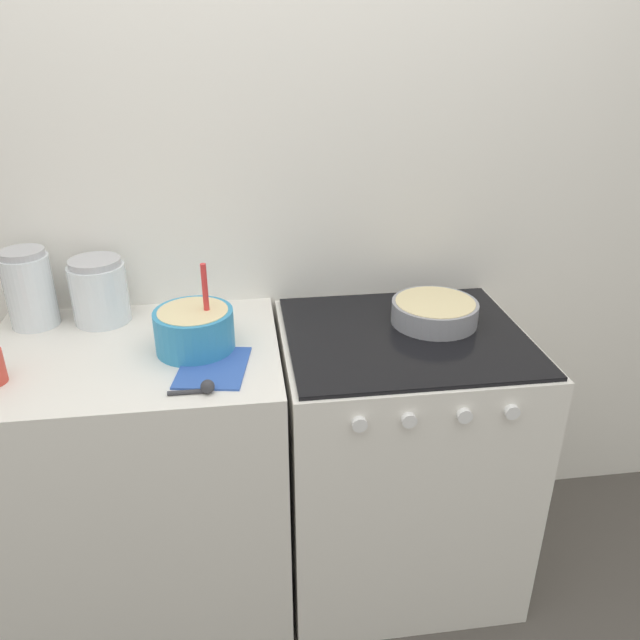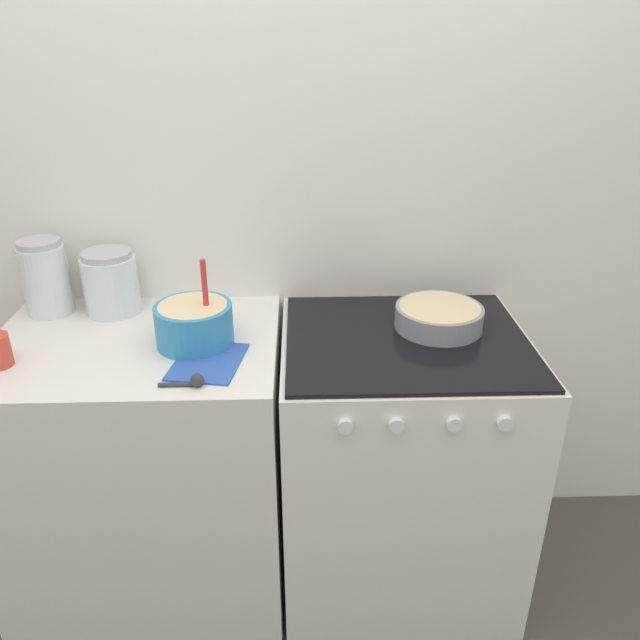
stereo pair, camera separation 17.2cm
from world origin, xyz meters
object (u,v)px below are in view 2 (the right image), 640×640
stove (398,461)px  storage_jar_middle (111,286)px  baking_pan (439,316)px  storage_jar_left (46,282)px  mixing_bowl (194,322)px

stove → storage_jar_middle: bearing=166.6°
baking_pan → storage_jar_left: storage_jar_left is taller
mixing_bowl → storage_jar_middle: 0.38m
mixing_bowl → storage_jar_left: bearing=154.8°
mixing_bowl → baking_pan: size_ratio=0.97×
stove → storage_jar_left: (-1.12, 0.22, 0.56)m
storage_jar_middle → mixing_bowl: bearing=-38.3°
mixing_bowl → baking_pan: 0.73m
mixing_bowl → storage_jar_middle: (-0.30, 0.23, 0.02)m
mixing_bowl → baking_pan: (0.73, 0.08, -0.03)m
stove → storage_jar_middle: 1.09m
storage_jar_left → storage_jar_middle: 0.20m
mixing_bowl → storage_jar_middle: mixing_bowl is taller
mixing_bowl → stove: bearing=1.5°
baking_pan → mixing_bowl: bearing=-173.8°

